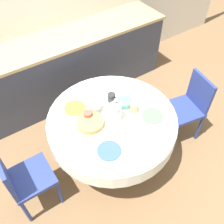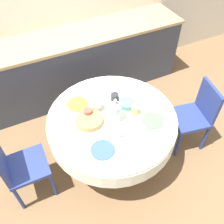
{
  "view_description": "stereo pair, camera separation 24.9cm",
  "coord_description": "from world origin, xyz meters",
  "views": [
    {
      "loc": [
        -0.95,
        -1.4,
        2.64
      ],
      "look_at": [
        0.0,
        0.0,
        0.81
      ],
      "focal_mm": 40.0,
      "sensor_mm": 36.0,
      "label": 1
    },
    {
      "loc": [
        -0.73,
        -1.52,
        2.64
      ],
      "look_at": [
        0.0,
        0.0,
        0.81
      ],
      "focal_mm": 40.0,
      "sensor_mm": 36.0,
      "label": 2
    }
  ],
  "objects": [
    {
      "name": "ground_plane",
      "position": [
        0.0,
        0.0,
        0.0
      ],
      "size": [
        12.0,
        12.0,
        0.0
      ],
      "primitive_type": "plane",
      "color": "brown"
    },
    {
      "name": "kitchen_counter",
      "position": [
        0.0,
        1.33,
        0.48
      ],
      "size": [
        3.24,
        0.64,
        0.95
      ],
      "color": "#383D4C",
      "rests_on": "ground_plane"
    },
    {
      "name": "dining_table",
      "position": [
        0.0,
        0.0,
        0.61
      ],
      "size": [
        1.35,
        1.35,
        0.73
      ],
      "color": "brown",
      "rests_on": "ground_plane"
    },
    {
      "name": "chair_left",
      "position": [
        0.99,
        -0.19,
        0.5
      ],
      "size": [
        0.47,
        0.47,
        0.88
      ],
      "rotation": [
        0.0,
        0.0,
        1.38
      ],
      "color": "navy",
      "rests_on": "ground_plane"
    },
    {
      "name": "chair_right",
      "position": [
        -1.01,
        0.01,
        0.5
      ],
      "size": [
        0.4,
        0.4,
        0.88
      ],
      "rotation": [
        0.0,
        0.0,
        -1.58
      ],
      "color": "navy",
      "rests_on": "ground_plane"
    },
    {
      "name": "plate_near_left",
      "position": [
        -0.25,
        -0.33,
        0.74
      ],
      "size": [
        0.22,
        0.22,
        0.01
      ],
      "primitive_type": "cylinder",
      "color": "#3856AD",
      "rests_on": "dining_table"
    },
    {
      "name": "cup_near_left",
      "position": [
        -0.06,
        -0.23,
        0.78
      ],
      "size": [
        0.09,
        0.09,
        0.1
      ],
      "primitive_type": "cylinder",
      "color": "white",
      "rests_on": "dining_table"
    },
    {
      "name": "plate_near_right",
      "position": [
        0.35,
        -0.22,
        0.74
      ],
      "size": [
        0.22,
        0.22,
        0.01
      ],
      "primitive_type": "cylinder",
      "color": "#5BA85B",
      "rests_on": "dining_table"
    },
    {
      "name": "cup_near_right",
      "position": [
        0.24,
        -0.05,
        0.78
      ],
      "size": [
        0.09,
        0.09,
        0.1
      ],
      "primitive_type": "cylinder",
      "color": "#DBB766",
      "rests_on": "dining_table"
    },
    {
      "name": "plate_far_left",
      "position": [
        -0.25,
        0.33,
        0.74
      ],
      "size": [
        0.22,
        0.22,
        0.01
      ],
      "primitive_type": "cylinder",
      "color": "orange",
      "rests_on": "dining_table"
    },
    {
      "name": "cup_far_left",
      "position": [
        -0.21,
        0.12,
        0.78
      ],
      "size": [
        0.09,
        0.09,
        0.1
      ],
      "primitive_type": "cylinder",
      "color": "#CC4C3D",
      "rests_on": "dining_table"
    },
    {
      "name": "plate_far_right",
      "position": [
        0.33,
        0.25,
        0.74
      ],
      "size": [
        0.22,
        0.22,
        0.01
      ],
      "primitive_type": "cylinder",
      "color": "white",
      "rests_on": "dining_table"
    },
    {
      "name": "cup_far_right",
      "position": [
        0.13,
        0.2,
        0.78
      ],
      "size": [
        0.09,
        0.09,
        0.1
      ],
      "primitive_type": "cylinder",
      "color": "#28282D",
      "rests_on": "dining_table"
    },
    {
      "name": "coffee_carafe",
      "position": [
        0.02,
        -0.03,
        0.85
      ],
      "size": [
        0.12,
        0.12,
        0.28
      ],
      "color": "#B2B2B7",
      "rests_on": "dining_table"
    },
    {
      "name": "teapot",
      "position": [
        -0.1,
        0.18,
        0.81
      ],
      "size": [
        0.19,
        0.14,
        0.18
      ],
      "color": "silver",
      "rests_on": "dining_table"
    },
    {
      "name": "bread_basket",
      "position": [
        -0.23,
        0.04,
        0.76
      ],
      "size": [
        0.27,
        0.27,
        0.06
      ],
      "primitive_type": "cylinder",
      "color": "#AD844C",
      "rests_on": "dining_table"
    },
    {
      "name": "fruit_bowl",
      "position": [
        0.21,
        0.08,
        0.76
      ],
      "size": [
        0.17,
        0.17,
        0.07
      ],
      "primitive_type": "cylinder",
      "color": "#569993",
      "rests_on": "dining_table"
    }
  ]
}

